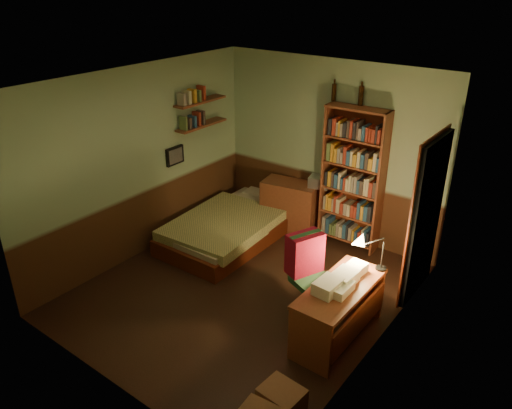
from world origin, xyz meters
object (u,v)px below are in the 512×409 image
Objects in this scene: office_chair at (314,281)px; cardboard_box_b at (282,401)px; desk_lamp at (384,243)px; dresser at (290,205)px; bookshelf at (352,179)px; mini_stereo at (319,182)px; bed at (233,218)px; desk at (338,312)px.

cardboard_box_b is at bearing -47.11° from office_chair.
cardboard_box_b is (-0.10, -1.79, -0.86)m from desk_lamp.
cardboard_box_b is (1.94, -3.06, -0.24)m from dresser.
dresser is 0.42× the size of bookshelf.
mini_stereo is 3.60m from cardboard_box_b.
cardboard_box_b is at bearing -43.83° from bed.
desk_lamp is 0.68× the size of office_chair.
office_chair is 1.50m from cardboard_box_b.
cardboard_box_b is at bearing -78.84° from mini_stereo.
bookshelf is 1.92m from office_chair.
mini_stereo is 0.30× the size of office_chair.
desk_lamp reaches higher than dresser.
bed is 0.94m from dresser.
office_chair is (1.02, -1.82, -0.34)m from mini_stereo.
mini_stereo is (0.91, 0.92, 0.51)m from bed.
bookshelf is at bearing -4.55° from dresser.
bed is at bearing 177.81° from office_chair.
mini_stereo is at bearing 126.22° from desk.
desk is at bearing 2.64° from office_chair.
bookshelf is (1.45, 0.88, 0.69)m from bed.
desk is at bearing -25.02° from bed.
dresser is at bearing -177.72° from bookshelf.
dresser reaches higher than bed.
bookshelf is 1.74m from desk_lamp.
cardboard_box_b is (1.52, -3.19, -0.70)m from mini_stereo.
office_chair reaches higher than bed.
cardboard_box_b is at bearing -75.47° from bookshelf.
bookshelf is at bearing 137.78° from desk_lamp.
desk_lamp reaches higher than bed.
bed is 5.79× the size of cardboard_box_b.
cardboard_box_b is (0.98, -3.15, -0.88)m from bookshelf.
office_chair is (1.44, -1.70, 0.11)m from dresser.
bed is 2.59× the size of dresser.
desk_lamp is (1.62, -1.40, 0.16)m from mini_stereo.
mini_stereo is 2.12m from office_chair.
bookshelf is at bearing -18.57° from mini_stereo.
bookshelf is 1.65× the size of desk.
bed is 3.33m from cardboard_box_b.
office_chair is at bearing -135.32° from desk_lamp.
desk reaches higher than cardboard_box_b.
bed is 7.38× the size of mini_stereo.
bed is at bearing 156.18° from desk.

